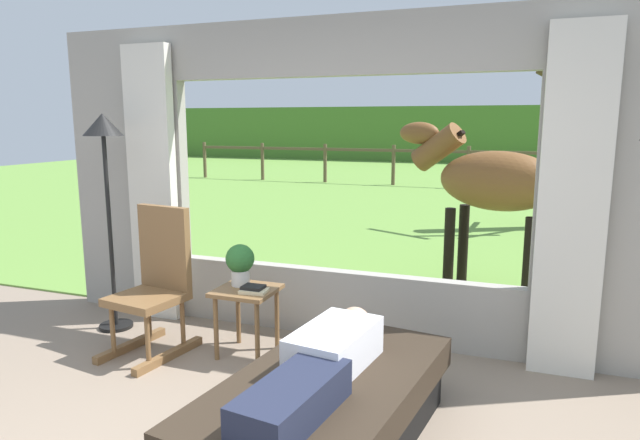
{
  "coord_description": "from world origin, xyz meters",
  "views": [
    {
      "loc": [
        1.36,
        -1.91,
        1.76
      ],
      "look_at": [
        0.0,
        1.8,
        1.05
      ],
      "focal_mm": 31.0,
      "sensor_mm": 36.0,
      "label": 1
    }
  ],
  "objects_px": {
    "rocking_chair": "(156,282)",
    "book_stack": "(254,289)",
    "reclining_person": "(322,362)",
    "horse": "(490,182)",
    "floor_lamp_left": "(105,157)",
    "pasture_tree": "(556,135)",
    "potted_plant": "(240,262)",
    "recliner_sofa": "(325,412)",
    "side_table": "(247,301)"
  },
  "relations": [
    {
      "from": "potted_plant",
      "to": "rocking_chair",
      "type": "bearing_deg",
      "value": -159.98
    },
    {
      "from": "rocking_chair",
      "to": "floor_lamp_left",
      "type": "xyz_separation_m",
      "value": [
        -0.64,
        0.26,
        0.93
      ]
    },
    {
      "from": "reclining_person",
      "to": "floor_lamp_left",
      "type": "relative_size",
      "value": 0.79
    },
    {
      "from": "recliner_sofa",
      "to": "floor_lamp_left",
      "type": "distance_m",
      "value": 2.83
    },
    {
      "from": "book_stack",
      "to": "pasture_tree",
      "type": "relative_size",
      "value": 0.06
    },
    {
      "from": "horse",
      "to": "book_stack",
      "type": "bearing_deg",
      "value": 167.99
    },
    {
      "from": "reclining_person",
      "to": "floor_lamp_left",
      "type": "bearing_deg",
      "value": 162.0
    },
    {
      "from": "recliner_sofa",
      "to": "pasture_tree",
      "type": "xyz_separation_m",
      "value": [
        1.38,
        7.12,
        1.32
      ]
    },
    {
      "from": "potted_plant",
      "to": "pasture_tree",
      "type": "bearing_deg",
      "value": 68.19
    },
    {
      "from": "potted_plant",
      "to": "book_stack",
      "type": "relative_size",
      "value": 1.51
    },
    {
      "from": "rocking_chair",
      "to": "pasture_tree",
      "type": "distance_m",
      "value": 7.08
    },
    {
      "from": "side_table",
      "to": "horse",
      "type": "relative_size",
      "value": 0.29
    },
    {
      "from": "book_stack",
      "to": "horse",
      "type": "relative_size",
      "value": 0.12
    },
    {
      "from": "reclining_person",
      "to": "rocking_chair",
      "type": "xyz_separation_m",
      "value": [
        -1.67,
        0.86,
        0.02
      ]
    },
    {
      "from": "book_stack",
      "to": "pasture_tree",
      "type": "xyz_separation_m",
      "value": [
        2.26,
        6.21,
        1.0
      ]
    },
    {
      "from": "reclining_person",
      "to": "horse",
      "type": "bearing_deg",
      "value": 87.33
    },
    {
      "from": "rocking_chair",
      "to": "pasture_tree",
      "type": "xyz_separation_m",
      "value": [
        3.05,
        6.31,
        1.0
      ]
    },
    {
      "from": "recliner_sofa",
      "to": "reclining_person",
      "type": "bearing_deg",
      "value": -82.12
    },
    {
      "from": "reclining_person",
      "to": "side_table",
      "type": "height_order",
      "value": "reclining_person"
    },
    {
      "from": "reclining_person",
      "to": "potted_plant",
      "type": "height_order",
      "value": "potted_plant"
    },
    {
      "from": "pasture_tree",
      "to": "recliner_sofa",
      "type": "bearing_deg",
      "value": -100.95
    },
    {
      "from": "rocking_chair",
      "to": "potted_plant",
      "type": "distance_m",
      "value": 0.67
    },
    {
      "from": "pasture_tree",
      "to": "side_table",
      "type": "bearing_deg",
      "value": -110.96
    },
    {
      "from": "recliner_sofa",
      "to": "side_table",
      "type": "relative_size",
      "value": 3.48
    },
    {
      "from": "side_table",
      "to": "book_stack",
      "type": "bearing_deg",
      "value": -33.18
    },
    {
      "from": "rocking_chair",
      "to": "side_table",
      "type": "relative_size",
      "value": 2.15
    },
    {
      "from": "recliner_sofa",
      "to": "horse",
      "type": "bearing_deg",
      "value": 87.17
    },
    {
      "from": "potted_plant",
      "to": "pasture_tree",
      "type": "height_order",
      "value": "pasture_tree"
    },
    {
      "from": "book_stack",
      "to": "horse",
      "type": "xyz_separation_m",
      "value": [
        1.5,
        2.31,
        0.61
      ]
    },
    {
      "from": "potted_plant",
      "to": "book_stack",
      "type": "xyz_separation_m",
      "value": [
        0.17,
        -0.12,
        -0.16
      ]
    },
    {
      "from": "book_stack",
      "to": "pasture_tree",
      "type": "height_order",
      "value": "pasture_tree"
    },
    {
      "from": "potted_plant",
      "to": "side_table",
      "type": "bearing_deg",
      "value": -36.87
    },
    {
      "from": "reclining_person",
      "to": "pasture_tree",
      "type": "xyz_separation_m",
      "value": [
        1.38,
        7.17,
        1.02
      ]
    },
    {
      "from": "reclining_person",
      "to": "floor_lamp_left",
      "type": "height_order",
      "value": "floor_lamp_left"
    },
    {
      "from": "side_table",
      "to": "floor_lamp_left",
      "type": "relative_size",
      "value": 0.29
    },
    {
      "from": "potted_plant",
      "to": "horse",
      "type": "distance_m",
      "value": 2.79
    },
    {
      "from": "horse",
      "to": "side_table",
      "type": "bearing_deg",
      "value": 165.71
    },
    {
      "from": "reclining_person",
      "to": "book_stack",
      "type": "distance_m",
      "value": 1.31
    },
    {
      "from": "side_table",
      "to": "potted_plant",
      "type": "height_order",
      "value": "potted_plant"
    },
    {
      "from": "floor_lamp_left",
      "to": "pasture_tree",
      "type": "distance_m",
      "value": 7.08
    },
    {
      "from": "side_table",
      "to": "potted_plant",
      "type": "bearing_deg",
      "value": 143.13
    },
    {
      "from": "rocking_chair",
      "to": "book_stack",
      "type": "bearing_deg",
      "value": 16.18
    },
    {
      "from": "recliner_sofa",
      "to": "rocking_chair",
      "type": "bearing_deg",
      "value": 162.05
    },
    {
      "from": "book_stack",
      "to": "horse",
      "type": "bearing_deg",
      "value": 57.05
    },
    {
      "from": "horse",
      "to": "floor_lamp_left",
      "type": "bearing_deg",
      "value": 147.36
    },
    {
      "from": "recliner_sofa",
      "to": "floor_lamp_left",
      "type": "relative_size",
      "value": 0.99
    },
    {
      "from": "reclining_person",
      "to": "rocking_chair",
      "type": "height_order",
      "value": "rocking_chair"
    },
    {
      "from": "pasture_tree",
      "to": "floor_lamp_left",
      "type": "bearing_deg",
      "value": -121.32
    },
    {
      "from": "rocking_chair",
      "to": "pasture_tree",
      "type": "height_order",
      "value": "pasture_tree"
    },
    {
      "from": "rocking_chair",
      "to": "potted_plant",
      "type": "relative_size",
      "value": 3.5
    }
  ]
}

